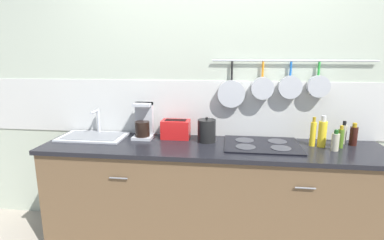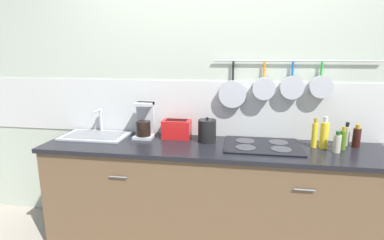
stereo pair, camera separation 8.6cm
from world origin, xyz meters
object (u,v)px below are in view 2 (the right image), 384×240
(bottle_hot_sauce, at_px, (337,143))
(coffee_maker, at_px, (145,123))
(bottle_sesame_oil, at_px, (343,139))
(bottle_cooking_wine, at_px, (357,137))
(bottle_olive_oil, at_px, (315,134))
(kettle, at_px, (207,131))
(toaster, at_px, (177,129))
(bottle_vinegar, at_px, (346,135))
(bottle_dish_soap, at_px, (324,134))

(bottle_hot_sauce, bearing_deg, coffee_maker, 173.88)
(bottle_sesame_oil, distance_m, bottle_cooking_wine, 0.15)
(bottle_olive_oil, bearing_deg, bottle_cooking_wine, 9.82)
(coffee_maker, distance_m, bottle_hot_sauce, 1.56)
(bottle_olive_oil, bearing_deg, kettle, 179.35)
(bottle_cooking_wine, bearing_deg, kettle, -177.70)
(kettle, xyz_separation_m, bottle_sesame_oil, (1.05, -0.03, -0.02))
(coffee_maker, relative_size, bottle_sesame_oil, 1.72)
(toaster, bearing_deg, bottle_olive_oil, -4.01)
(bottle_hot_sauce, bearing_deg, bottle_vinegar, 56.95)
(bottle_dish_soap, bearing_deg, coffee_maker, 176.94)
(bottle_sesame_oil, bearing_deg, kettle, 178.23)
(bottle_olive_oil, bearing_deg, bottle_hot_sauce, -35.74)
(kettle, bearing_deg, bottle_sesame_oil, -1.77)
(bottle_sesame_oil, height_order, bottle_vinegar, bottle_vinegar)
(kettle, relative_size, bottle_vinegar, 1.12)
(bottle_sesame_oil, height_order, bottle_cooking_wine, bottle_cooking_wine)
(bottle_hot_sauce, height_order, bottle_vinegar, bottle_vinegar)
(bottle_sesame_oil, bearing_deg, bottle_olive_oil, 173.58)
(bottle_dish_soap, bearing_deg, toaster, 175.57)
(bottle_vinegar, height_order, bottle_cooking_wine, bottle_vinegar)
(coffee_maker, distance_m, bottle_cooking_wine, 1.74)
(coffee_maker, xyz_separation_m, bottle_sesame_oil, (1.61, -0.09, -0.05))
(kettle, xyz_separation_m, bottle_hot_sauce, (0.99, -0.11, -0.02))
(coffee_maker, xyz_separation_m, bottle_cooking_wine, (1.74, -0.01, -0.05))
(bottle_dish_soap, bearing_deg, bottle_cooking_wine, 15.04)
(kettle, height_order, bottle_hot_sauce, kettle)
(bottle_hot_sauce, xyz_separation_m, bottle_cooking_wine, (0.19, 0.16, 0.01))
(coffee_maker, distance_m, bottle_olive_oil, 1.41)
(kettle, distance_m, bottle_hot_sauce, 1.00)
(coffee_maker, distance_m, bottle_sesame_oil, 1.61)
(coffee_maker, bearing_deg, bottle_olive_oil, -2.66)
(bottle_hot_sauce, relative_size, bottle_sesame_oil, 0.90)
(toaster, distance_m, bottle_sesame_oil, 1.33)
(toaster, bearing_deg, kettle, -14.14)
(coffee_maker, bearing_deg, bottle_hot_sauce, -6.12)
(bottle_hot_sauce, height_order, bottle_cooking_wine, bottle_cooking_wine)
(coffee_maker, bearing_deg, bottle_vinegar, 0.86)
(toaster, bearing_deg, coffee_maker, -177.25)
(bottle_vinegar, bearing_deg, bottle_olive_oil, -161.10)
(bottle_hot_sauce, xyz_separation_m, bottle_vinegar, (0.12, 0.19, 0.01))
(kettle, bearing_deg, bottle_dish_soap, -1.45)
(coffee_maker, distance_m, toaster, 0.29)
(coffee_maker, xyz_separation_m, kettle, (0.56, -0.06, -0.03))
(coffee_maker, height_order, bottle_dish_soap, coffee_maker)
(bottle_olive_oil, relative_size, bottle_cooking_wine, 1.28)
(kettle, relative_size, bottle_cooking_wine, 1.16)
(toaster, bearing_deg, bottle_sesame_oil, -4.38)
(bottle_vinegar, xyz_separation_m, bottle_cooking_wine, (0.07, -0.03, -0.00))
(bottle_olive_oil, xyz_separation_m, bottle_sesame_oil, (0.20, -0.02, -0.02))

